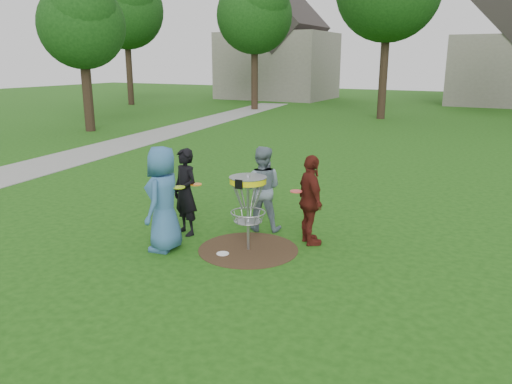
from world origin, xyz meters
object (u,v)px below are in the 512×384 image
at_px(player_maroon, 311,200).
at_px(player_grey, 261,189).
at_px(player_black, 185,192).
at_px(player_blue, 163,199).
at_px(disc_golf_basket, 248,195).

bearing_deg(player_maroon, player_grey, 33.85).
bearing_deg(player_black, player_maroon, 35.19).
distance_m(player_blue, player_maroon, 2.64).
height_order(player_grey, player_maroon, player_grey).
height_order(player_grey, disc_golf_basket, player_grey).
relative_size(player_maroon, disc_golf_basket, 1.21).
bearing_deg(player_grey, player_blue, 42.29).
height_order(player_blue, player_grey, player_blue).
relative_size(player_grey, disc_golf_basket, 1.22).
distance_m(player_blue, player_black, 0.87).
distance_m(player_black, player_maroon, 2.41).
bearing_deg(player_grey, player_maroon, 147.87).
height_order(player_black, disc_golf_basket, player_black).
bearing_deg(disc_golf_basket, player_black, 172.82).
distance_m(player_grey, player_maroon, 1.19).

